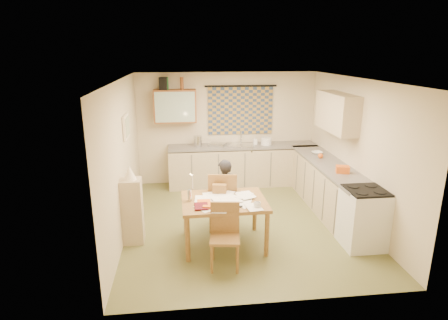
{
  "coord_description": "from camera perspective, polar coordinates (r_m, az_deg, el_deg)",
  "views": [
    {
      "loc": [
        -1.05,
        -6.03,
        2.93
      ],
      "look_at": [
        -0.31,
        0.2,
        1.1
      ],
      "focal_mm": 30.0,
      "sensor_mm": 36.0,
      "label": 1
    }
  ],
  "objects": [
    {
      "name": "lampshade",
      "position": [
        5.86,
        -14.21,
        -1.88
      ],
      "size": [
        0.2,
        0.2,
        0.22
      ],
      "primitive_type": "cone",
      "color": "white",
      "rests_on": "shelf_stand"
    },
    {
      "name": "candle_holder",
      "position": [
        5.7,
        -5.28,
        -5.37
      ],
      "size": [
        0.07,
        0.07,
        0.18
      ],
      "primitive_type": "cylinder",
      "rotation": [
        0.0,
        0.0,
        -0.19
      ],
      "color": "silver",
      "rests_on": "dining_table"
    },
    {
      "name": "wall_left",
      "position": [
        6.33,
        -15.24,
        0.25
      ],
      "size": [
        0.02,
        4.5,
        2.5
      ],
      "primitive_type": "cube",
      "color": "beige",
      "rests_on": "floor"
    },
    {
      "name": "soap_bottle",
      "position": [
        8.42,
        4.77,
        2.98
      ],
      "size": [
        0.09,
        0.09,
        0.18
      ],
      "primitive_type": "imported",
      "rotation": [
        0.0,
        0.0,
        0.07
      ],
      "color": "white",
      "rests_on": "counter_back"
    },
    {
      "name": "wall_back",
      "position": [
        8.52,
        0.45,
        4.86
      ],
      "size": [
        4.0,
        0.02,
        2.5
      ],
      "primitive_type": "cube",
      "color": "beige",
      "rests_on": "floor"
    },
    {
      "name": "person",
      "position": [
        6.33,
        0.04,
        -5.26
      ],
      "size": [
        0.46,
        0.32,
        1.23
      ],
      "primitive_type": "imported",
      "rotation": [
        0.0,
        0.0,
        3.17
      ],
      "color": "black",
      "rests_on": "floor"
    },
    {
      "name": "mixing_bowl",
      "position": [
        8.43,
        6.47,
        2.88
      ],
      "size": [
        0.26,
        0.26,
        0.16
      ],
      "primitive_type": "cylinder",
      "rotation": [
        0.0,
        0.0,
        -0.09
      ],
      "color": "white",
      "rests_on": "counter_back"
    },
    {
      "name": "orange_box",
      "position": [
        5.44,
        -2.61,
        -7.2
      ],
      "size": [
        0.13,
        0.1,
        0.04
      ],
      "primitive_type": "cube",
      "rotation": [
        0.0,
        0.0,
        -0.16
      ],
      "color": "orange",
      "rests_on": "dining_table"
    },
    {
      "name": "print_canvas",
      "position": [
        6.61,
        -14.49,
        4.98
      ],
      "size": [
        0.01,
        0.42,
        0.32
      ],
      "primitive_type": "cube",
      "color": "beige",
      "rests_on": "wall_left"
    },
    {
      "name": "floor",
      "position": [
        6.79,
        2.84,
        -9.46
      ],
      "size": [
        4.0,
        4.5,
        0.02
      ],
      "primitive_type": "cube",
      "color": "brown",
      "rests_on": "ground"
    },
    {
      "name": "candle",
      "position": [
        5.66,
        -4.87,
        -3.34
      ],
      "size": [
        0.03,
        0.03,
        0.22
      ],
      "primitive_type": "cylinder",
      "rotation": [
        0.0,
        0.0,
        -0.18
      ],
      "color": "white",
      "rests_on": "dining_table"
    },
    {
      "name": "chair_far",
      "position": [
        6.42,
        -0.17,
        -7.76
      ],
      "size": [
        0.53,
        0.53,
        1.03
      ],
      "rotation": [
        0.0,
        0.0,
        2.99
      ],
      "color": "brown",
      "rests_on": "floor"
    },
    {
      "name": "counter_right",
      "position": [
        7.35,
        15.68,
        -4.11
      ],
      "size": [
        0.62,
        2.95,
        0.92
      ],
      "color": "tan",
      "rests_on": "floor"
    },
    {
      "name": "curtain_rod",
      "position": [
        8.37,
        2.6,
        11.21
      ],
      "size": [
        1.6,
        0.04,
        0.04
      ],
      "primitive_type": "cylinder",
      "rotation": [
        0.0,
        1.57,
        0.0
      ],
      "color": "black",
      "rests_on": "wall_back"
    },
    {
      "name": "tap",
      "position": [
        8.48,
        2.63,
        3.47
      ],
      "size": [
        0.03,
        0.03,
        0.28
      ],
      "primitive_type": "cylinder",
      "rotation": [
        0.0,
        0.0,
        0.18
      ],
      "color": "silver",
      "rests_on": "counter_back"
    },
    {
      "name": "letter_rack",
      "position": [
        5.95,
        -0.7,
        -4.45
      ],
      "size": [
        0.24,
        0.14,
        0.16
      ],
      "primitive_type": "cube",
      "rotation": [
        0.0,
        0.0,
        -0.21
      ],
      "color": "brown",
      "rests_on": "dining_table"
    },
    {
      "name": "counter_back",
      "position": [
        8.47,
        2.84,
        -0.82
      ],
      "size": [
        3.3,
        0.62,
        0.92
      ],
      "color": "tan",
      "rests_on": "floor"
    },
    {
      "name": "stove",
      "position": [
        6.2,
        20.45,
        -8.29
      ],
      "size": [
        0.6,
        0.6,
        0.94
      ],
      "color": "white",
      "rests_on": "floor"
    },
    {
      "name": "wall_cabinet",
      "position": [
        8.19,
        -7.47,
        8.16
      ],
      "size": [
        0.9,
        0.34,
        0.7
      ],
      "primitive_type": "cube",
      "color": "brown",
      "rests_on": "wall_back"
    },
    {
      "name": "eyeglasses",
      "position": [
        5.49,
        2.18,
        -7.11
      ],
      "size": [
        0.14,
        0.06,
        0.02
      ],
      "primitive_type": "cube",
      "rotation": [
        0.0,
        0.0,
        -0.16
      ],
      "color": "black",
      "rests_on": "dining_table"
    },
    {
      "name": "mug",
      "position": [
        5.47,
        5.09,
        -6.85
      ],
      "size": [
        0.13,
        0.13,
        0.09
      ],
      "primitive_type": "imported",
      "rotation": [
        0.0,
        0.0,
        -0.1
      ],
      "color": "white",
      "rests_on": "dining_table"
    },
    {
      "name": "bottle_green",
      "position": [
        8.14,
        -8.71,
        11.46
      ],
      "size": [
        0.08,
        0.08,
        0.26
      ],
      "primitive_type": "cylinder",
      "rotation": [
        0.0,
        0.0,
        -0.24
      ],
      "color": "#195926",
      "rests_on": "wall_cabinet"
    },
    {
      "name": "book",
      "position": [
        5.6,
        -4.1,
        -6.61
      ],
      "size": [
        0.22,
        0.28,
        0.02
      ],
      "primitive_type": "imported",
      "rotation": [
        0.0,
        0.0,
        -0.03
      ],
      "color": "orange",
      "rests_on": "dining_table"
    },
    {
      "name": "speaker",
      "position": [
        8.14,
        -9.2,
        11.44
      ],
      "size": [
        0.19,
        0.22,
        0.26
      ],
      "primitive_type": "cube",
      "rotation": [
        0.0,
        0.0,
        -0.15
      ],
      "color": "black",
      "rests_on": "wall_cabinet"
    },
    {
      "name": "wall_cabinet_glass",
      "position": [
        8.02,
        -7.48,
        7.99
      ],
      "size": [
        0.84,
        0.02,
        0.64
      ],
      "primitive_type": "cube",
      "color": "#99B2A5",
      "rests_on": "wall_back"
    },
    {
      "name": "bottle_brown",
      "position": [
        8.14,
        -6.44,
        11.54
      ],
      "size": [
        0.08,
        0.08,
        0.26
      ],
      "primitive_type": "cylinder",
      "rotation": [
        0.0,
        0.0,
        0.19
      ],
      "color": "brown",
      "rests_on": "wall_cabinet"
    },
    {
      "name": "candle_flame",
      "position": [
        5.62,
        -5.14,
        -2.2
      ],
      "size": [
        0.02,
        0.02,
        0.02
      ],
      "primitive_type": "sphere",
      "color": "#FFCC66",
      "rests_on": "dining_table"
    },
    {
      "name": "dish_rack",
      "position": [
        8.26,
        -1.02,
        2.35
      ],
      "size": [
        0.44,
        0.41,
        0.06
      ],
      "primitive_type": "cube",
      "rotation": [
        0.0,
        0.0,
        -0.41
      ],
      "color": "silver",
      "rests_on": "counter_back"
    },
    {
      "name": "shelf_stand",
      "position": [
        6.08,
        -13.79,
        -7.58
      ],
      "size": [
        0.32,
        0.3,
        1.05
      ],
      "primitive_type": "cube",
      "color": "tan",
      "rests_on": "floor"
    },
    {
      "name": "kettle",
      "position": [
        8.21,
        -4.02,
        2.87
      ],
      "size": [
        0.22,
        0.22,
        0.24
      ],
      "primitive_type": "cylinder",
      "rotation": [
        0.0,
        0.0,
        0.27
      ],
      "color": "silver",
      "rests_on": "counter_back"
    },
    {
      "name": "sink",
      "position": [
        8.35,
        2.8,
        1.99
      ],
      "size": [
        0.68,
        0.62,
        0.1
      ],
      "primitive_type": "cube",
      "rotation": [
        0.0,
        0.0,
        -0.38
      ],
      "color": "silver",
      "rests_on": "counter_back"
    },
    {
      "name": "orange_bag",
      "position": [
        6.74,
        17.63,
        -1.37
      ],
      "size": [
        0.26,
        0.22,
        0.12
      ],
      "primitive_type": "cube",
      "rotation": [
        0.0,
        0.0,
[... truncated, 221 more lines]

